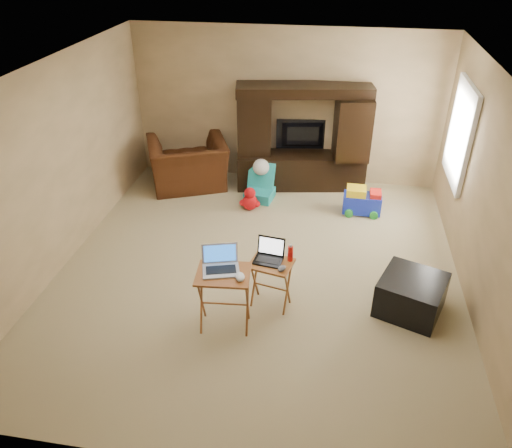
% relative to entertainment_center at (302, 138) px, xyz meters
% --- Properties ---
extents(floor, '(5.50, 5.50, 0.00)m').
position_rel_entertainment_center_xyz_m(floor, '(-0.30, -2.46, -0.85)').
color(floor, tan).
rests_on(floor, ground).
extents(ceiling, '(5.50, 5.50, 0.00)m').
position_rel_entertainment_center_xyz_m(ceiling, '(-0.30, -2.46, 1.65)').
color(ceiling, silver).
rests_on(ceiling, ground).
extents(wall_back, '(5.00, 0.00, 5.00)m').
position_rel_entertainment_center_xyz_m(wall_back, '(-0.30, 0.29, 0.40)').
color(wall_back, tan).
rests_on(wall_back, ground).
extents(wall_front, '(5.00, 0.00, 5.00)m').
position_rel_entertainment_center_xyz_m(wall_front, '(-0.30, -5.21, 0.40)').
color(wall_front, tan).
rests_on(wall_front, ground).
extents(wall_left, '(0.00, 5.50, 5.50)m').
position_rel_entertainment_center_xyz_m(wall_left, '(-2.80, -2.46, 0.40)').
color(wall_left, tan).
rests_on(wall_left, ground).
extents(wall_right, '(0.00, 5.50, 5.50)m').
position_rel_entertainment_center_xyz_m(wall_right, '(2.20, -2.46, 0.40)').
color(wall_right, tan).
rests_on(wall_right, ground).
extents(window_pane, '(0.00, 1.20, 1.20)m').
position_rel_entertainment_center_xyz_m(window_pane, '(2.18, -0.91, 0.55)').
color(window_pane, white).
rests_on(window_pane, ground).
extents(window_frame, '(0.06, 1.14, 1.34)m').
position_rel_entertainment_center_xyz_m(window_frame, '(2.16, -0.91, 0.55)').
color(window_frame, white).
rests_on(window_frame, ground).
extents(entertainment_center, '(2.14, 0.86, 1.71)m').
position_rel_entertainment_center_xyz_m(entertainment_center, '(0.00, 0.00, 0.00)').
color(entertainment_center, black).
rests_on(entertainment_center, floor).
extents(television, '(0.87, 0.24, 0.50)m').
position_rel_entertainment_center_xyz_m(television, '(0.00, 0.17, -0.03)').
color(television, black).
rests_on(television, entertainment_center).
extents(recliner, '(1.55, 1.47, 0.80)m').
position_rel_entertainment_center_xyz_m(recliner, '(-1.83, -0.32, -0.45)').
color(recliner, '#42200E').
rests_on(recliner, floor).
extents(child_rocker, '(0.49, 0.54, 0.56)m').
position_rel_entertainment_center_xyz_m(child_rocker, '(-0.59, -0.59, -0.57)').
color(child_rocker, teal).
rests_on(child_rocker, floor).
extents(plush_toy, '(0.33, 0.28, 0.37)m').
position_rel_entertainment_center_xyz_m(plush_toy, '(-0.69, -0.94, -0.67)').
color(plush_toy, red).
rests_on(plush_toy, floor).
extents(push_toy, '(0.58, 0.42, 0.43)m').
position_rel_entertainment_center_xyz_m(push_toy, '(1.01, -0.76, -0.64)').
color(push_toy, '#1B31DF').
rests_on(push_toy, floor).
extents(ottoman, '(0.87, 0.87, 0.43)m').
position_rel_entertainment_center_xyz_m(ottoman, '(1.52, -2.94, -0.64)').
color(ottoman, black).
rests_on(ottoman, floor).
extents(tray_table_left, '(0.59, 0.49, 0.72)m').
position_rel_entertainment_center_xyz_m(tray_table_left, '(-0.49, -3.55, -0.49)').
color(tray_table_left, brown).
rests_on(tray_table_left, floor).
extents(tray_table_right, '(0.53, 0.46, 0.59)m').
position_rel_entertainment_center_xyz_m(tray_table_right, '(-0.05, -3.11, -0.56)').
color(tray_table_right, '#9C5225').
rests_on(tray_table_right, floor).
extents(laptop_left, '(0.45, 0.40, 0.24)m').
position_rel_entertainment_center_xyz_m(laptop_left, '(-0.52, -3.52, -0.01)').
color(laptop_left, '#B3B2B7').
rests_on(laptop_left, tray_table_left).
extents(laptop_right, '(0.34, 0.30, 0.24)m').
position_rel_entertainment_center_xyz_m(laptop_right, '(-0.09, -3.09, -0.14)').
color(laptop_right, black).
rests_on(laptop_right, tray_table_right).
extents(mouse_left, '(0.13, 0.17, 0.06)m').
position_rel_entertainment_center_xyz_m(mouse_left, '(-0.30, -3.62, -0.10)').
color(mouse_left, silver).
rests_on(mouse_left, tray_table_left).
extents(mouse_right, '(0.12, 0.14, 0.05)m').
position_rel_entertainment_center_xyz_m(mouse_right, '(0.08, -3.23, -0.23)').
color(mouse_right, '#424247').
rests_on(mouse_right, tray_table_right).
extents(water_bottle, '(0.06, 0.06, 0.18)m').
position_rel_entertainment_center_xyz_m(water_bottle, '(0.15, -3.03, -0.17)').
color(water_bottle, red).
rests_on(water_bottle, tray_table_right).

